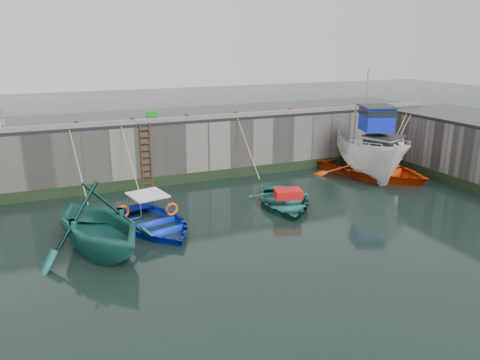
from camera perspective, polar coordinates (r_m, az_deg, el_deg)
name	(u,v)px	position (r m, az deg, el deg)	size (l,w,h in m)	color
ground	(278,266)	(15.21, 4.69, -10.43)	(120.00, 120.00, 0.00)	black
quay_back	(172,144)	(25.85, -8.24, 4.32)	(30.00, 5.00, 3.00)	slate
road_back	(171,116)	(25.56, -8.38, 7.78)	(30.00, 5.00, 0.16)	black
kerb_back	(184,119)	(23.30, -6.88, 7.45)	(30.00, 0.30, 0.20)	slate
algae_back	(187,178)	(23.78, -6.51, 0.21)	(30.00, 0.08, 0.50)	black
ladder	(146,156)	(22.92, -11.37, 2.84)	(0.51, 0.08, 3.20)	#3F1E0F
boat_near_white	(100,251)	(16.88, -16.73, -8.29)	(4.45, 5.16, 2.72)	#1B5E53
boat_near_white_rope	(86,209)	(21.10, -18.25, -3.39)	(0.04, 4.84, 3.10)	tan
boat_near_blue	(155,228)	(18.33, -10.36, -5.83)	(3.25, 4.55, 0.94)	#0D2ED1
boat_near_blue_rope	(135,198)	(21.94, -12.70, -2.19)	(0.04, 3.85, 3.10)	tan
boat_near_navy	(284,205)	(20.63, 5.37, -3.05)	(3.16, 4.42, 0.92)	#1B5E56
boat_near_navy_rope	(249,183)	(23.78, 1.13, -0.31)	(0.04, 3.54, 3.10)	tan
boat_far_white	(370,153)	(25.90, 15.55, 3.20)	(5.03, 7.86, 5.84)	white
boat_far_orange	(372,168)	(25.93, 15.78, 1.45)	(6.50, 7.59, 4.33)	#FF470D
fish_crate	(152,114)	(24.87, -10.69, 7.95)	(0.57, 0.38, 0.28)	#188826
bollard_a	(76,124)	(22.53, -19.32, 6.44)	(0.18, 0.18, 0.28)	#3F1E0F
bollard_b	(132,121)	(22.83, -13.03, 7.06)	(0.18, 0.18, 0.28)	#3F1E0F
bollard_c	(187,117)	(23.44, -6.48, 7.62)	(0.18, 0.18, 0.28)	#3F1E0F
bollard_d	(235,114)	(24.31, -0.55, 8.04)	(0.18, 0.18, 0.28)	#3F1E0F
bollard_e	(290,111)	(25.69, 6.12, 8.40)	(0.18, 0.18, 0.28)	#3F1E0F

